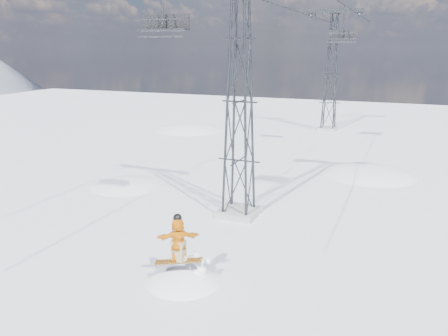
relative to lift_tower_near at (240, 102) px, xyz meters
The scene contains 8 objects.
ground 9.72m from the lift_tower_near, 95.71° to the right, with size 120.00×120.00×0.00m, color white.
snow_terrain 20.81m from the lift_tower_near, 112.81° to the left, with size 39.00×37.00×22.00m.
lift_tower_near is the anchor object (origin of this frame).
lift_tower_far 25.00m from the lift_tower_near, 90.00° to the left, with size 5.20×1.80×11.43m.
haul_cables 12.70m from the lift_tower_near, 90.00° to the left, with size 4.46×51.00×0.06m.
snowboarder_jump 9.70m from the lift_tower_near, 86.08° to the right, with size 4.40×4.40×6.53m.
lift_chair_near 4.83m from the lift_tower_near, 128.48° to the right, with size 2.11×0.61×2.61m.
lift_chair_mid 16.06m from the lift_tower_near, 81.95° to the left, with size 2.08×0.60×2.58m.
Camera 1 is at (7.81, -10.63, 7.79)m, focal length 35.00 mm.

